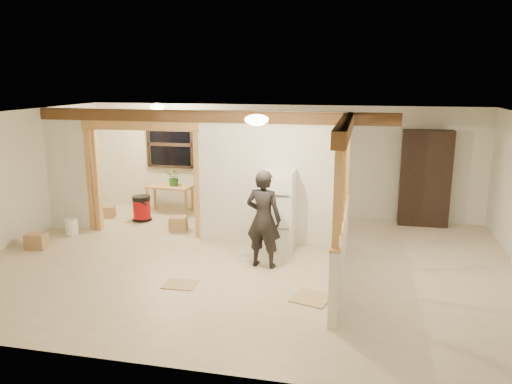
% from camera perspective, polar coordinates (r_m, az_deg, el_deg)
% --- Properties ---
extents(floor, '(9.00, 6.50, 0.01)m').
position_cam_1_polar(floor, '(8.62, -1.18, -8.12)').
color(floor, beige).
rests_on(floor, ground).
extents(ceiling, '(9.00, 6.50, 0.01)m').
position_cam_1_polar(ceiling, '(8.06, -1.26, 8.73)').
color(ceiling, white).
extents(wall_back, '(9.00, 0.01, 2.50)m').
position_cam_1_polar(wall_back, '(11.37, 2.65, 3.62)').
color(wall_back, silver).
rests_on(wall_back, floor).
extents(wall_front, '(9.00, 0.01, 2.50)m').
position_cam_1_polar(wall_front, '(5.27, -9.65, -7.71)').
color(wall_front, silver).
rests_on(wall_front, floor).
extents(wall_left, '(0.01, 6.50, 2.50)m').
position_cam_1_polar(wall_left, '(10.27, -26.44, 1.25)').
color(wall_left, silver).
rests_on(wall_left, floor).
extents(partition_left_stub, '(0.90, 0.12, 2.50)m').
position_cam_1_polar(partition_left_stub, '(10.95, -20.72, 2.43)').
color(partition_left_stub, silver).
rests_on(partition_left_stub, floor).
extents(partition_center, '(2.80, 0.12, 2.50)m').
position_cam_1_polar(partition_center, '(9.35, 1.70, 1.59)').
color(partition_center, silver).
rests_on(partition_center, floor).
extents(doorway_frame, '(2.46, 0.14, 2.20)m').
position_cam_1_polar(doorway_frame, '(10.18, -12.83, 1.35)').
color(doorway_frame, tan).
rests_on(doorway_frame, floor).
extents(header_beam_back, '(7.00, 0.18, 0.22)m').
position_cam_1_polar(header_beam_back, '(9.49, -5.47, 8.60)').
color(header_beam_back, brown).
rests_on(header_beam_back, ceiling).
extents(header_beam_right, '(0.18, 3.30, 0.22)m').
position_cam_1_polar(header_beam_right, '(7.45, 10.14, 7.26)').
color(header_beam_right, brown).
rests_on(header_beam_right, ceiling).
extents(pony_wall, '(0.12, 3.20, 1.00)m').
position_cam_1_polar(pony_wall, '(7.86, 9.59, -6.51)').
color(pony_wall, silver).
rests_on(pony_wall, floor).
extents(stud_partition, '(0.14, 3.20, 1.32)m').
position_cam_1_polar(stud_partition, '(7.55, 9.92, 1.82)').
color(stud_partition, tan).
rests_on(stud_partition, pony_wall).
extents(window_back, '(1.12, 0.10, 1.10)m').
position_cam_1_polar(window_back, '(11.97, -9.82, 5.37)').
color(window_back, black).
rests_on(window_back, wall_back).
extents(ceiling_dome_main, '(0.36, 0.36, 0.16)m').
position_cam_1_polar(ceiling_dome_main, '(7.51, 0.07, 8.27)').
color(ceiling_dome_main, '#FFEABF').
rests_on(ceiling_dome_main, ceiling).
extents(ceiling_dome_util, '(0.32, 0.32, 0.14)m').
position_cam_1_polar(ceiling_dome_util, '(11.04, -11.23, 9.54)').
color(ceiling_dome_util, '#FFEABF').
rests_on(ceiling_dome_util, ceiling).
extents(hanging_bulb, '(0.07, 0.07, 0.07)m').
position_cam_1_polar(hanging_bulb, '(10.23, -10.14, 7.64)').
color(hanging_bulb, '#FFD88C').
rests_on(hanging_bulb, ceiling).
extents(refrigerator, '(0.60, 0.59, 1.47)m').
position_cam_1_polar(refrigerator, '(9.10, 2.46, -2.09)').
color(refrigerator, white).
rests_on(refrigerator, floor).
extents(woman, '(0.66, 0.49, 1.65)m').
position_cam_1_polar(woman, '(8.21, 0.86, -3.08)').
color(woman, black).
rests_on(woman, floor).
extents(work_table, '(1.07, 0.61, 0.65)m').
position_cam_1_polar(work_table, '(11.77, -9.79, -0.84)').
color(work_table, tan).
rests_on(work_table, floor).
extents(potted_plant, '(0.45, 0.42, 0.40)m').
position_cam_1_polar(potted_plant, '(11.64, -9.32, 1.65)').
color(potted_plant, '#37762B').
rests_on(potted_plant, work_table).
extents(shop_vac, '(0.53, 0.53, 0.56)m').
position_cam_1_polar(shop_vac, '(11.28, -12.93, -1.80)').
color(shop_vac, '#A00B0D').
rests_on(shop_vac, floor).
extents(bookshelf, '(1.02, 0.34, 2.04)m').
position_cam_1_polar(bookshelf, '(11.09, 18.77, 1.48)').
color(bookshelf, black).
rests_on(bookshelf, floor).
extents(bucket, '(0.32, 0.32, 0.33)m').
position_cam_1_polar(bucket, '(10.70, -20.34, -3.74)').
color(bucket, white).
rests_on(bucket, floor).
extents(box_util_a, '(0.39, 0.35, 0.30)m').
position_cam_1_polar(box_util_a, '(10.43, -8.86, -3.59)').
color(box_util_a, '#A47B4F').
rests_on(box_util_a, floor).
extents(box_util_b, '(0.35, 0.35, 0.26)m').
position_cam_1_polar(box_util_b, '(11.76, -16.47, -2.18)').
color(box_util_b, '#A47B4F').
rests_on(box_util_b, floor).
extents(box_front, '(0.39, 0.34, 0.29)m').
position_cam_1_polar(box_front, '(10.11, -23.81, -5.15)').
color(box_front, '#A47B4F').
rests_on(box_front, floor).
extents(floor_panel_near, '(0.64, 0.64, 0.02)m').
position_cam_1_polar(floor_panel_near, '(7.35, 6.36, -11.94)').
color(floor_panel_near, tan).
rests_on(floor_panel_near, floor).
extents(floor_panel_far, '(0.51, 0.41, 0.02)m').
position_cam_1_polar(floor_panel_far, '(7.83, -8.65, -10.40)').
color(floor_panel_far, tan).
rests_on(floor_panel_far, floor).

